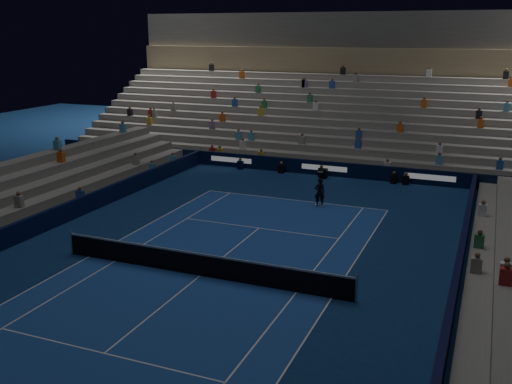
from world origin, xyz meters
The scene contains 9 objects.
ground centered at (0.00, 0.00, 0.00)m, with size 90.00×90.00×0.00m, color navy.
court_surface centered at (0.00, 0.00, 0.01)m, with size 10.97×23.77×0.01m, color #1A4192.
sponsor_barrier_far centered at (0.00, 18.50, 0.50)m, with size 44.00×0.25×1.00m, color black.
sponsor_barrier_east centered at (9.70, 0.00, 0.50)m, with size 0.25×37.00×1.00m, color black.
sponsor_barrier_west centered at (-9.70, 0.00, 0.50)m, with size 0.25×37.00×1.00m, color black.
grandstand_main centered at (0.00, 27.90, 3.38)m, with size 44.00×15.20×11.20m.
tennis_net centered at (0.00, 0.00, 0.50)m, with size 12.90×0.10×1.10m.
tennis_player centered at (1.74, 11.24, 0.82)m, with size 0.60×0.39×1.63m, color black.
broadcast_camera centered at (0.16, 17.68, 0.32)m, with size 0.50×0.94×0.62m.
Camera 1 is at (10.38, -19.45, 9.59)m, focal length 40.98 mm.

